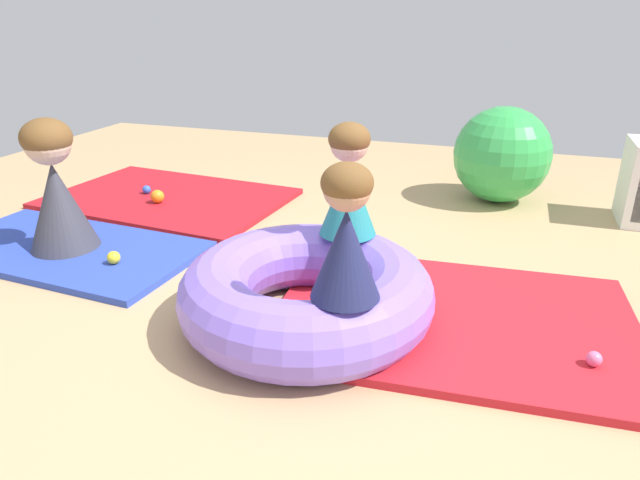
# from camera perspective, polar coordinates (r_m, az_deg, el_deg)

# --- Properties ---
(ground_plane) EXTENTS (8.00, 8.00, 0.00)m
(ground_plane) POSITION_cam_1_polar(r_m,az_deg,el_deg) (2.61, -0.99, -9.48)
(ground_plane) COLOR tan
(gym_mat_near_left) EXTENTS (1.73, 1.29, 0.04)m
(gym_mat_near_left) POSITION_cam_1_polar(r_m,az_deg,el_deg) (2.76, 13.30, -7.73)
(gym_mat_near_left) COLOR red
(gym_mat_near_left) RESTS_ON ground
(gym_mat_far_right) EXTENTS (1.83, 1.31, 0.04)m
(gym_mat_far_right) POSITION_cam_1_polar(r_m,az_deg,el_deg) (4.50, -15.05, 4.07)
(gym_mat_far_right) COLOR #B21923
(gym_mat_far_right) RESTS_ON ground
(gym_mat_center_rear) EXTENTS (1.65, 0.93, 0.04)m
(gym_mat_center_rear) POSITION_cam_1_polar(r_m,az_deg,el_deg) (3.75, -24.18, -0.89)
(gym_mat_center_rear) COLOR #2D47B7
(gym_mat_center_rear) RESTS_ON ground
(inflatable_cushion) EXTENTS (1.17, 1.17, 0.33)m
(inflatable_cushion) POSITION_cam_1_polar(r_m,az_deg,el_deg) (2.61, -1.41, -5.33)
(inflatable_cushion) COLOR #8466E0
(inflatable_cushion) RESTS_ON ground
(child_in_navy) EXTENTS (0.33, 0.33, 0.54)m
(child_in_navy) POSITION_cam_1_polar(r_m,az_deg,el_deg) (2.11, 2.66, 0.59)
(child_in_navy) COLOR navy
(child_in_navy) RESTS_ON inflatable_cushion
(child_in_teal) EXTENTS (0.39, 0.39, 0.55)m
(child_in_teal) POSITION_cam_1_polar(r_m,az_deg,el_deg) (2.74, 2.90, 5.96)
(child_in_teal) COLOR teal
(child_in_teal) RESTS_ON inflatable_cushion
(adult_seated) EXTENTS (0.46, 0.46, 0.78)m
(adult_seated) POSITION_cam_1_polar(r_m,az_deg,el_deg) (3.62, -25.17, 4.88)
(adult_seated) COLOR #383842
(adult_seated) RESTS_ON gym_mat_center_rear
(play_ball_orange) EXTENTS (0.10, 0.10, 0.10)m
(play_ball_orange) POSITION_cam_1_polar(r_m,az_deg,el_deg) (4.34, -16.09, 4.25)
(play_ball_orange) COLOR orange
(play_ball_orange) RESTS_ON gym_mat_far_right
(play_ball_green) EXTENTS (0.10, 0.10, 0.10)m
(play_ball_green) POSITION_cam_1_polar(r_m,az_deg,el_deg) (3.02, 1.43, -2.92)
(play_ball_green) COLOR green
(play_ball_green) RESTS_ON gym_mat_near_left
(play_ball_red) EXTENTS (0.08, 0.08, 0.08)m
(play_ball_red) POSITION_cam_1_polar(r_m,az_deg,el_deg) (4.07, -23.25, 1.89)
(play_ball_red) COLOR red
(play_ball_red) RESTS_ON gym_mat_center_rear
(play_ball_pink) EXTENTS (0.06, 0.06, 0.06)m
(play_ball_pink) POSITION_cam_1_polar(r_m,az_deg,el_deg) (2.57, 25.94, -10.75)
(play_ball_pink) COLOR pink
(play_ball_pink) RESTS_ON gym_mat_near_left
(play_ball_blue) EXTENTS (0.06, 0.06, 0.06)m
(play_ball_blue) POSITION_cam_1_polar(r_m,az_deg,el_deg) (4.59, -17.11, 4.89)
(play_ball_blue) COLOR blue
(play_ball_blue) RESTS_ON gym_mat_far_right
(play_ball_yellow) EXTENTS (0.07, 0.07, 0.07)m
(play_ball_yellow) POSITION_cam_1_polar(r_m,az_deg,el_deg) (3.38, -20.13, -1.68)
(play_ball_yellow) COLOR yellow
(play_ball_yellow) RESTS_ON gym_mat_center_rear
(exercise_ball_large) EXTENTS (0.72, 0.72, 0.72)m
(exercise_ball_large) POSITION_cam_1_polar(r_m,az_deg,el_deg) (4.48, 17.90, 8.19)
(exercise_ball_large) COLOR green
(exercise_ball_large) RESTS_ON ground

